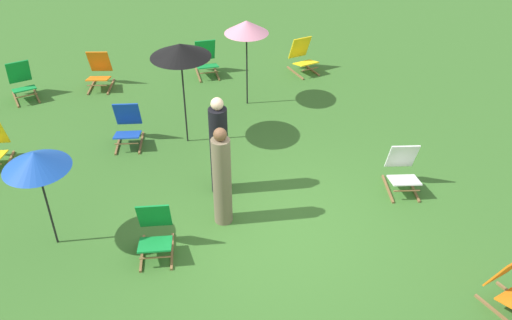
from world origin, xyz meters
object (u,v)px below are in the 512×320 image
Objects in this scene: person_1 at (222,179)px; deckchair_3 at (22,82)px; deckchair_7 at (206,60)px; umbrella_1 at (35,161)px; deckchair_5 at (99,72)px; umbrella_2 at (180,51)px; person_0 at (219,149)px; deckchair_8 at (155,232)px; umbrella_0 at (246,27)px; deckchair_4 at (403,170)px; deckchair_9 at (303,57)px; deckchair_0 at (128,126)px.

deckchair_3 is at bearing -111.20° from person_1.
umbrella_1 is at bearing -121.13° from deckchair_7.
umbrella_2 is at bearing -47.18° from deckchair_5.
umbrella_1 is 0.92× the size of person_0.
deckchair_3 is 1.00× the size of deckchair_8.
person_1 is at bearing -87.70° from umbrella_2.
deckchair_5 is 3.71m from umbrella_0.
deckchair_4 is at bearing -64.26° from deckchair_7.
deckchair_7 is (2.46, -0.07, 0.00)m from deckchair_5.
umbrella_1 is at bearing 167.68° from deckchair_8.
deckchair_3 is at bearing -162.26° from deckchair_5.
umbrella_0 is at bearing 129.15° from deckchair_4.
person_0 reaches higher than umbrella_1.
deckchair_4 is 1.03× the size of deckchair_9.
deckchair_7 is 2.29m from deckchair_9.
deckchair_5 is at bearing -68.55° from person_0.
deckchair_4 is 0.46× the size of umbrella_0.
deckchair_4 is at bearing -33.15° from deckchair_5.
umbrella_0 is at bearing -69.53° from deckchair_7.
person_0 is at bearing -96.38° from deckchair_7.
person_0 is at bearing -152.85° from person_1.
deckchair_7 is 0.51× the size of umbrella_1.
umbrella_2 reaches higher than deckchair_5.
deckchair_0 is 0.42× the size of umbrella_2.
deckchair_3 is 6.06m from deckchair_8.
deckchair_8 is 1.78m from person_0.
person_1 reaches higher than umbrella_1.
deckchair_7 is 6.03m from deckchair_8.
deckchair_8 is 0.49× the size of person_1.
deckchair_0 is at bearing 102.47° from deckchair_8.
deckchair_8 is (0.42, -5.74, 0.00)m from deckchair_5.
person_1 is (-1.43, -3.60, -0.92)m from umbrella_0.
deckchair_9 is at bearing -9.46° from deckchair_7.
deckchair_4 is 4.25m from umbrella_0.
deckchair_5 is 5.76m from deckchair_8.
person_1 is at bearing -53.68° from deckchair_0.
deckchair_9 is 5.03m from person_0.
deckchair_7 is 2.22m from umbrella_0.
person_0 is at bearing -81.88° from umbrella_2.
umbrella_0 reaches higher than umbrella_1.
person_0 reaches higher than deckchair_7.
deckchair_8 is (-2.03, -5.67, 0.00)m from deckchair_7.
deckchair_7 and deckchair_8 have the same top height.
person_0 is at bearing 178.90° from deckchair_4.
person_1 is (-0.14, -0.77, -0.03)m from person_0.
deckchair_7 is at bearing 157.26° from deckchair_9.
person_1 reaches higher than deckchair_9.
person_0 is (1.69, -4.58, 0.47)m from deckchair_5.
person_0 is (1.33, -1.97, 0.47)m from deckchair_0.
deckchair_5 is 0.53× the size of umbrella_1.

